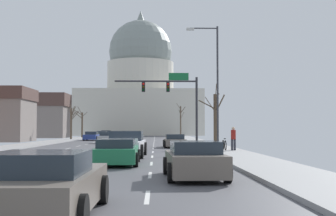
{
  "coord_description": "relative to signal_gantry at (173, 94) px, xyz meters",
  "views": [
    {
      "loc": [
        3.71,
        -30.14,
        1.71
      ],
      "look_at": [
        5.25,
        26.57,
        4.2
      ],
      "focal_mm": 48.32,
      "sensor_mm": 36.0,
      "label": 1
    }
  ],
  "objects": [
    {
      "name": "sedan_oncoming_03",
      "position": [
        -10.72,
        39.66,
        -4.39
      ],
      "size": [
        2.01,
        4.41,
        1.25
      ],
      "color": "#6B6056",
      "rests_on": "ground"
    },
    {
      "name": "pedestrian_00",
      "position": [
        3.74,
        -11.39,
        -3.92
      ],
      "size": [
        0.35,
        0.34,
        1.64
      ],
      "color": "#33333D",
      "rests_on": "ground"
    },
    {
      "name": "sedan_oncoming_01",
      "position": [
        -10.4,
        18.87,
        -4.39
      ],
      "size": [
        1.93,
        4.53,
        1.21
      ],
      "color": "navy",
      "rests_on": "ground"
    },
    {
      "name": "sedan_near_05",
      "position": [
        -3.83,
        -34.05,
        -4.37
      ],
      "size": [
        2.12,
        4.62,
        1.26
      ],
      "color": "#6B6056",
      "rests_on": "ground"
    },
    {
      "name": "bare_tree_03",
      "position": [
        -14.0,
        32.63,
        -2.5
      ],
      "size": [
        2.26,
        1.21,
        5.14
      ],
      "color": "#4C3D2D",
      "rests_on": "ground"
    },
    {
      "name": "bare_tree_01",
      "position": [
        -13.46,
        20.58,
        -2.37
      ],
      "size": [
        1.81,
        2.14,
        4.91
      ],
      "color": "brown",
      "rests_on": "ground"
    },
    {
      "name": "street_lamp_right",
      "position": [
        2.54,
        -10.23,
        0.42
      ],
      "size": [
        2.33,
        0.24,
        8.98
      ],
      "color": "#333338",
      "rests_on": "ground"
    },
    {
      "name": "capitol_building",
      "position": [
        -5.39,
        65.68,
        5.73
      ],
      "size": [
        28.48,
        23.65,
        30.07
      ],
      "color": "beige",
      "rests_on": "ground"
    },
    {
      "name": "sedan_oncoming_00",
      "position": [
        -7.11,
        8.13,
        -4.38
      ],
      "size": [
        2.09,
        4.39,
        1.25
      ],
      "color": "#9EA3A8",
      "rests_on": "ground"
    },
    {
      "name": "pickup_truck_near_02",
      "position": [
        -3.49,
        -15.83,
        -4.28
      ],
      "size": [
        2.5,
        5.74,
        1.52
      ],
      "color": "silver",
      "rests_on": "ground"
    },
    {
      "name": "flank_building_02",
      "position": [
        -23.33,
        34.82,
        -1.13
      ],
      "size": [
        13.27,
        6.43,
        7.55
      ],
      "color": "slate",
      "rests_on": "ground"
    },
    {
      "name": "sedan_oncoming_02",
      "position": [
        -10.5,
        31.16,
        -4.41
      ],
      "size": [
        1.98,
        4.35,
        1.2
      ],
      "color": "#9EA3A8",
      "rests_on": "ground"
    },
    {
      "name": "bicycle_parked",
      "position": [
        3.21,
        -10.69,
        -4.48
      ],
      "size": [
        0.12,
        1.77,
        0.85
      ],
      "color": "black",
      "rests_on": "ground"
    },
    {
      "name": "bare_tree_02",
      "position": [
        3.54,
        -3.35,
        -2.3
      ],
      "size": [
        2.29,
        2.48,
        5.32
      ],
      "color": "#4C3D2D",
      "rests_on": "ground"
    },
    {
      "name": "ground",
      "position": [
        -5.39,
        -12.69,
        -4.95
      ],
      "size": [
        20.0,
        180.0,
        0.2
      ],
      "color": "#4D4D52"
    },
    {
      "name": "sedan_near_00",
      "position": [
        -0.03,
        -3.44,
        -4.43
      ],
      "size": [
        2.02,
        4.47,
        1.15
      ],
      "color": "#6B6056",
      "rests_on": "ground"
    },
    {
      "name": "bare_tree_00",
      "position": [
        2.85,
        38.86,
        -1.79
      ],
      "size": [
        1.76,
        2.33,
        6.01
      ],
      "color": "brown",
      "rests_on": "ground"
    },
    {
      "name": "signal_gantry",
      "position": [
        0.0,
        0.0,
        0.0
      ],
      "size": [
        7.91,
        0.41,
        6.8
      ],
      "color": "#28282D",
      "rests_on": "ground"
    },
    {
      "name": "sedan_near_04",
      "position": [
        -0.37,
        -27.52,
        -4.37
      ],
      "size": [
        2.09,
        4.28,
        1.26
      ],
      "color": "#6B6056",
      "rests_on": "ground"
    },
    {
      "name": "sedan_near_01",
      "position": [
        -3.62,
        -10.41,
        -4.42
      ],
      "size": [
        2.17,
        4.41,
        1.15
      ],
      "color": "navy",
      "rests_on": "ground"
    },
    {
      "name": "sedan_near_03",
      "position": [
        -3.5,
        -21.7,
        -4.39
      ],
      "size": [
        2.11,
        4.71,
        1.2
      ],
      "color": "#1E7247",
      "rests_on": "ground"
    }
  ]
}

